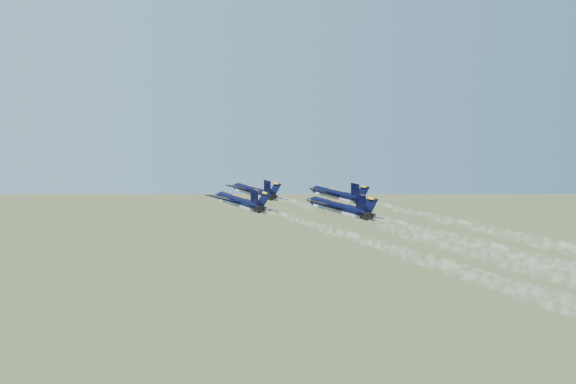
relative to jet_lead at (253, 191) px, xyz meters
name	(u,v)px	position (x,y,z in m)	size (l,w,h in m)	color
jet_lead	(253,191)	(0.00, 0.00, 0.00)	(13.20, 17.96, 4.91)	black
jet_left	(239,202)	(-8.17, -15.89, 0.00)	(13.20, 17.96, 4.91)	black
jet_right	(336,195)	(12.80, -12.13, 0.00)	(13.20, 17.96, 4.91)	black
jet_slot	(338,208)	(4.48, -29.68, 0.00)	(13.20, 17.96, 4.91)	black
smoke_trail_lead	(454,225)	(10.57, -52.21, 0.04)	(15.76, 69.01, 2.68)	white
smoke_trail_left	(482,251)	(2.40, -68.10, 0.04)	(15.76, 69.01, 2.68)	white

